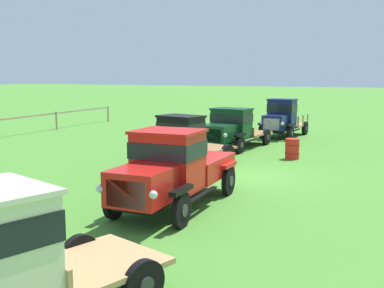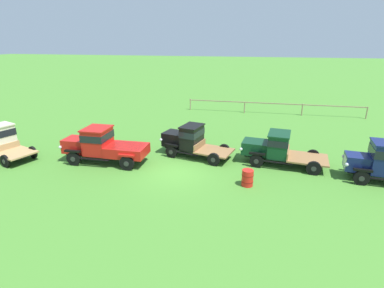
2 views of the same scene
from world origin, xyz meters
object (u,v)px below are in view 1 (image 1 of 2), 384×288
Objects in this scene: vintage_truck_second_in_line at (173,168)px; vintage_truck_midrow_center at (178,141)px; vintage_truck_back_of_row at (281,118)px; oil_drum_beside_row at (292,149)px; vintage_truck_far_side at (230,128)px.

vintage_truck_second_in_line is 5.66m from vintage_truck_midrow_center.
vintage_truck_midrow_center is 11.20m from vintage_truck_back_of_row.
vintage_truck_second_in_line is 16.28m from vintage_truck_back_of_row.
vintage_truck_back_of_row is 7.38m from oil_drum_beside_row.
oil_drum_beside_row is (-1.54, -3.50, -0.62)m from vintage_truck_far_side.
vintage_truck_second_in_line is 9.39m from oil_drum_beside_row.
oil_drum_beside_row is (9.25, -1.41, -0.71)m from vintage_truck_second_in_line.
vintage_truck_back_of_row reaches higher than oil_drum_beside_row.
vintage_truck_second_in_line reaches higher than vintage_truck_midrow_center.
vintage_truck_back_of_row is (5.47, -1.32, 0.08)m from vintage_truck_far_side.
vintage_truck_far_side is 3.88m from oil_drum_beside_row.
vintage_truck_far_side reaches higher than oil_drum_beside_row.
vintage_truck_far_side is at bearing 10.94° from vintage_truck_second_in_line.
vintage_truck_second_in_line is 1.01× the size of vintage_truck_far_side.
vintage_truck_second_in_line is 11.00m from vintage_truck_far_side.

